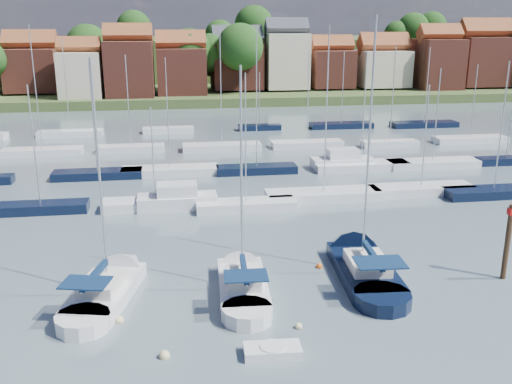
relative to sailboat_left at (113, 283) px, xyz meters
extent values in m
plane|color=#495B64|center=(9.55, 35.69, -0.36)|extent=(260.00, 260.00, 0.00)
cube|color=silver|center=(-0.31, -1.28, -0.11)|extent=(4.57, 7.63, 1.20)
cone|color=silver|center=(0.74, 3.05, -0.11)|extent=(3.70, 4.07, 2.97)
cylinder|color=silver|center=(-1.15, -4.74, -0.11)|extent=(3.59, 3.59, 1.20)
cube|color=silver|center=(-0.43, -1.76, 0.84)|extent=(2.72, 3.38, 0.70)
cylinder|color=#B2B2B7|center=(-0.19, -0.80, 7.09)|extent=(0.14, 0.14, 13.20)
cylinder|color=#B2B2B7|center=(-0.66, -2.72, 1.69)|extent=(1.03, 3.87, 0.10)
cube|color=#0D2242|center=(-0.66, -2.72, 1.84)|extent=(1.18, 3.73, 0.35)
cube|color=#0D2242|center=(-0.97, -3.97, 1.99)|extent=(2.87, 2.33, 0.08)
cube|color=silver|center=(7.87, -1.71, -0.11)|extent=(3.24, 7.02, 1.20)
cone|color=silver|center=(8.11, 2.58, -0.11)|extent=(3.05, 3.50, 2.87)
cylinder|color=silver|center=(7.68, -5.14, -0.11)|extent=(3.02, 3.02, 1.20)
cube|color=silver|center=(7.84, -2.19, 0.84)|extent=(2.16, 2.97, 0.70)
cylinder|color=#B2B2B7|center=(7.90, -1.24, 6.86)|extent=(0.14, 0.14, 12.73)
cylinder|color=#B2B2B7|center=(7.79, -3.14, 1.69)|extent=(0.31, 3.82, 0.10)
cube|color=#0D2242|center=(7.79, -3.14, 1.84)|extent=(0.50, 3.64, 0.35)
cube|color=#0D2242|center=(7.72, -4.38, 1.99)|extent=(2.53, 1.85, 0.08)
cube|color=black|center=(15.97, -0.55, -0.11)|extent=(3.99, 8.38, 1.20)
cone|color=black|center=(16.34, 4.53, -0.11)|extent=(3.68, 4.20, 3.39)
cylinder|color=black|center=(15.67, -4.61, -0.11)|extent=(3.64, 3.64, 1.20)
cube|color=silver|center=(15.93, -1.12, 0.84)|extent=(2.62, 3.56, 0.70)
cylinder|color=#B2B2B7|center=(16.01, 0.01, 8.21)|extent=(0.14, 0.14, 15.43)
cylinder|color=#B2B2B7|center=(15.84, -2.24, 1.69)|extent=(0.44, 4.52, 0.10)
cube|color=#0D2242|center=(15.84, -2.24, 1.84)|extent=(0.62, 4.31, 0.35)
cube|color=#0D2242|center=(15.73, -3.71, 1.99)|extent=(3.03, 2.24, 0.08)
cube|color=silver|center=(8.47, -8.72, -0.15)|extent=(2.90, 1.45, 0.56)
cylinder|color=silver|center=(8.47, -8.72, 0.00)|extent=(1.32, 1.32, 0.36)
cylinder|color=#4C331E|center=(24.73, -2.18, 1.02)|extent=(0.36, 0.36, 7.25)
cube|color=red|center=(24.73, -2.18, 4.19)|extent=(0.40, 0.40, 0.44)
sphere|color=beige|center=(3.16, -8.15, -0.36)|extent=(0.55, 0.55, 0.55)
sphere|color=beige|center=(0.71, -4.26, -0.36)|extent=(0.49, 0.49, 0.49)
sphere|color=beige|center=(10.31, -6.37, -0.36)|extent=(0.42, 0.42, 0.42)
sphere|color=#D85914|center=(13.43, 1.21, -0.36)|extent=(0.42, 0.42, 0.42)
cube|color=black|center=(-7.56, 16.23, -0.01)|extent=(8.01, 2.24, 1.00)
cylinder|color=#B2B2B7|center=(-7.56, 16.23, 5.57)|extent=(0.12, 0.12, 10.16)
cube|color=silver|center=(2.28, 15.89, -0.01)|extent=(9.22, 2.58, 1.00)
cylinder|color=#B2B2B7|center=(2.28, 15.89, 4.58)|extent=(0.12, 0.12, 8.18)
cube|color=silver|center=(10.18, 14.30, -0.01)|extent=(8.78, 2.46, 1.00)
cylinder|color=#B2B2B7|center=(10.18, 14.30, 6.02)|extent=(0.12, 0.12, 11.06)
cube|color=silver|center=(17.78, 16.35, -0.01)|extent=(10.79, 3.02, 1.00)
cylinder|color=#B2B2B7|center=(17.78, 16.35, 7.93)|extent=(0.12, 0.12, 14.87)
cube|color=silver|center=(27.53, 16.71, -0.01)|extent=(10.13, 2.84, 1.00)
cylinder|color=#B2B2B7|center=(27.53, 16.71, 5.29)|extent=(0.12, 0.12, 9.59)
cube|color=black|center=(33.97, 14.81, -0.01)|extent=(9.52, 2.67, 1.00)
cylinder|color=#B2B2B7|center=(33.97, 14.81, 6.38)|extent=(0.12, 0.12, 11.77)
cube|color=silver|center=(4.24, 15.69, 0.14)|extent=(7.00, 2.60, 1.40)
cube|color=silver|center=(4.24, 15.69, 1.24)|extent=(3.50, 2.20, 1.30)
cube|color=black|center=(-4.00, 27.32, -0.01)|extent=(9.30, 2.60, 1.00)
cylinder|color=#B2B2B7|center=(-4.00, 27.32, 6.23)|extent=(0.12, 0.12, 11.48)
cube|color=silver|center=(3.61, 27.70, -0.01)|extent=(10.40, 2.91, 1.00)
cylinder|color=#B2B2B7|center=(3.61, 27.70, 4.88)|extent=(0.12, 0.12, 8.77)
cube|color=black|center=(13.03, 26.97, -0.01)|extent=(8.80, 2.46, 1.00)
cylinder|color=#B2B2B7|center=(13.03, 26.97, 7.66)|extent=(0.12, 0.12, 14.33)
cube|color=silver|center=(24.95, 26.85, -0.01)|extent=(10.73, 3.00, 1.00)
cylinder|color=#B2B2B7|center=(24.95, 26.85, 6.57)|extent=(0.12, 0.12, 12.14)
cube|color=silver|center=(33.37, 26.65, -0.01)|extent=(10.48, 2.93, 1.00)
cylinder|color=#B2B2B7|center=(33.37, 26.65, 5.63)|extent=(0.12, 0.12, 10.28)
cube|color=black|center=(42.50, 26.76, -0.01)|extent=(6.84, 1.91, 1.00)
cylinder|color=#B2B2B7|center=(42.50, 26.76, 4.91)|extent=(0.12, 0.12, 8.82)
cube|color=silver|center=(23.01, 27.69, 0.14)|extent=(7.00, 2.60, 1.40)
cube|color=silver|center=(23.01, 27.69, 1.24)|extent=(3.50, 2.20, 1.30)
cube|color=silver|center=(-12.16, 39.90, -0.01)|extent=(9.71, 2.72, 1.00)
cylinder|color=#B2B2B7|center=(-12.16, 39.90, 7.94)|extent=(0.12, 0.12, 14.88)
cube|color=silver|center=(-1.28, 40.20, -0.01)|extent=(8.49, 2.38, 1.00)
cylinder|color=#B2B2B7|center=(-1.28, 40.20, 6.15)|extent=(0.12, 0.12, 11.31)
cube|color=silver|center=(10.34, 39.46, -0.01)|extent=(10.16, 2.85, 1.00)
cylinder|color=#B2B2B7|center=(10.34, 39.46, 7.79)|extent=(0.12, 0.12, 14.59)
cube|color=silver|center=(21.72, 39.58, -0.01)|extent=(9.53, 2.67, 1.00)
cylinder|color=#B2B2B7|center=(21.72, 39.58, 6.45)|extent=(0.12, 0.12, 11.91)
cube|color=silver|center=(32.71, 38.19, -0.01)|extent=(7.62, 2.13, 1.00)
cylinder|color=#B2B2B7|center=(32.71, 38.19, 6.56)|extent=(0.12, 0.12, 12.13)
cube|color=silver|center=(44.78, 39.27, -0.01)|extent=(10.17, 2.85, 1.00)
cylinder|color=#B2B2B7|center=(44.78, 39.27, 5.36)|extent=(0.12, 0.12, 9.73)
cube|color=silver|center=(-10.71, 52.24, -0.01)|extent=(9.24, 2.59, 1.00)
cylinder|color=#B2B2B7|center=(-10.71, 52.24, 7.08)|extent=(0.12, 0.12, 13.17)
cube|color=silver|center=(3.47, 52.99, -0.01)|extent=(7.57, 2.12, 1.00)
cylinder|color=#B2B2B7|center=(3.47, 52.99, 5.61)|extent=(0.12, 0.12, 10.24)
cube|color=black|center=(17.44, 53.16, -0.01)|extent=(6.58, 1.84, 1.00)
cylinder|color=#B2B2B7|center=(17.44, 53.16, 4.50)|extent=(0.12, 0.12, 8.01)
cube|color=black|center=(30.49, 53.09, -0.01)|extent=(9.92, 2.78, 1.00)
cylinder|color=#B2B2B7|center=(30.49, 53.09, 5.95)|extent=(0.12, 0.12, 10.92)
cube|color=black|center=(43.83, 52.05, -0.01)|extent=(10.55, 2.95, 1.00)
cylinder|color=#B2B2B7|center=(43.83, 52.05, 6.25)|extent=(0.12, 0.12, 11.51)
cube|color=#415229|center=(9.55, 112.69, -0.06)|extent=(200.00, 70.00, 3.00)
cube|color=#415229|center=(9.55, 137.69, 4.64)|extent=(200.00, 60.00, 14.00)
cube|color=brown|center=(-24.10, 93.48, 6.21)|extent=(10.37, 9.97, 8.73)
cube|color=brown|center=(-24.10, 93.48, 11.84)|extent=(10.57, 5.13, 5.13)
cube|color=beige|center=(-13.19, 84.69, 5.72)|extent=(8.09, 8.80, 8.96)
cube|color=brown|center=(-13.19, 84.69, 11.20)|extent=(8.25, 4.00, 4.00)
cube|color=brown|center=(-3.80, 85.62, 6.73)|extent=(9.36, 10.17, 10.97)
cube|color=brown|center=(-3.80, 85.62, 13.36)|extent=(9.54, 4.63, 4.63)
cube|color=brown|center=(6.51, 87.34, 5.96)|extent=(9.90, 8.56, 9.42)
cube|color=brown|center=(6.51, 87.34, 11.88)|extent=(10.10, 4.90, 4.90)
cube|color=brown|center=(18.65, 92.33, 6.59)|extent=(10.59, 8.93, 9.49)
cube|color=#383A42|center=(18.65, 92.33, 12.63)|extent=(10.80, 5.24, 5.24)
cube|color=beige|center=(29.26, 91.48, 7.67)|extent=(9.01, 8.61, 11.65)
cube|color=#383A42|center=(29.26, 91.48, 14.60)|extent=(9.19, 4.46, 4.46)
cube|color=brown|center=(39.72, 92.68, 5.85)|extent=(9.10, 9.34, 8.00)
cube|color=brown|center=(39.72, 92.68, 10.96)|extent=(9.28, 4.50, 4.50)
cube|color=beige|center=(51.50, 92.28, 5.78)|extent=(10.86, 9.59, 7.88)
cube|color=brown|center=(51.50, 92.28, 11.05)|extent=(11.07, 5.37, 5.37)
cube|color=brown|center=(63.31, 89.60, 6.73)|extent=(9.18, 9.96, 10.97)
cube|color=brown|center=(63.31, 89.60, 13.34)|extent=(9.36, 4.54, 4.54)
cube|color=brown|center=(74.73, 90.90, 7.23)|extent=(11.39, 9.67, 10.76)
cube|color=brown|center=(74.73, 90.90, 14.00)|extent=(11.62, 5.64, 5.64)
cylinder|color=#382619|center=(66.32, 111.20, 8.16)|extent=(0.50, 0.50, 4.47)
sphere|color=#2B5319|center=(66.32, 111.20, 14.23)|extent=(8.18, 8.18, 8.18)
cylinder|color=#382619|center=(13.01, 91.62, 3.47)|extent=(0.50, 0.50, 4.46)
sphere|color=#2B5319|center=(13.01, 91.62, 9.52)|extent=(8.15, 8.15, 8.15)
cylinder|color=#382619|center=(24.77, 109.36, 8.22)|extent=(0.50, 0.50, 5.15)
sphere|color=#2B5319|center=(24.77, 109.36, 15.21)|extent=(9.41, 9.41, 9.41)
cylinder|color=#382619|center=(-3.99, 112.00, 8.32)|extent=(0.50, 0.50, 4.56)
sphere|color=#2B5319|center=(-3.99, 112.00, 14.51)|extent=(8.34, 8.34, 8.34)
cylinder|color=#382619|center=(-13.68, 100.93, 3.82)|extent=(0.50, 0.50, 5.15)
sphere|color=#2B5319|center=(-13.68, 100.93, 10.81)|extent=(9.42, 9.42, 9.42)
cylinder|color=#382619|center=(-29.12, 103.01, 6.40)|extent=(0.50, 0.50, 3.42)
sphere|color=#2B5319|center=(-29.12, 103.01, 11.05)|extent=(6.26, 6.26, 6.26)
cylinder|color=#382619|center=(23.31, 100.39, 3.13)|extent=(0.50, 0.50, 3.77)
sphere|color=#2B5319|center=(23.31, 100.39, 8.24)|extent=(6.89, 6.89, 6.89)
cylinder|color=#382619|center=(18.60, 86.63, 3.85)|extent=(0.50, 0.50, 5.21)
sphere|color=#2B5319|center=(18.60, 86.63, 10.93)|extent=(9.53, 9.53, 9.53)
cylinder|color=#382619|center=(71.48, 97.31, 2.73)|extent=(0.50, 0.50, 2.97)
sphere|color=#2B5319|center=(71.48, 97.31, 6.77)|extent=(5.44, 5.44, 5.44)
cylinder|color=#382619|center=(8.40, 89.44, 3.67)|extent=(0.50, 0.50, 4.84)
sphere|color=#2B5319|center=(8.40, 89.44, 10.24)|extent=(8.85, 8.85, 8.85)
cylinder|color=#382619|center=(62.23, 111.40, 7.81)|extent=(0.50, 0.50, 3.72)
sphere|color=#2B5319|center=(62.23, 111.40, 12.86)|extent=(6.80, 6.80, 6.80)
cylinder|color=#382619|center=(63.60, 89.81, 3.27)|extent=(0.50, 0.50, 4.05)
sphere|color=#2B5319|center=(63.60, 89.81, 8.76)|extent=(7.40, 7.40, 7.40)
cylinder|color=#382619|center=(16.39, 108.98, 7.55)|extent=(0.50, 0.50, 3.93)
sphere|color=#2B5319|center=(16.39, 108.98, 12.89)|extent=(7.19, 7.19, 7.19)
cylinder|color=#382619|center=(40.20, 95.86, 3.16)|extent=(0.50, 0.50, 3.82)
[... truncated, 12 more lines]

